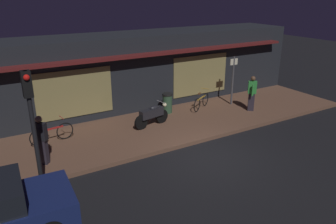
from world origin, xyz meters
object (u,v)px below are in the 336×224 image
bicycle_extra (201,102)px  person_photographer (41,139)px  bicycle_parked (52,134)px  motorcycle (152,115)px  person_bystander (252,93)px  traffic_light_pole (31,112)px  sign_post (233,78)px  trash_bin (167,103)px

bicycle_extra → person_photographer: bearing=-166.9°
bicycle_parked → person_photographer: size_ratio=0.99×
motorcycle → person_bystander: (4.92, -0.69, 0.38)m
traffic_light_pole → sign_post: bearing=17.3°
motorcycle → sign_post: 4.83m
bicycle_parked → bicycle_extra: 7.03m
trash_bin → traffic_light_pole: bearing=-150.2°
person_bystander → traffic_light_pole: traffic_light_pole is taller
traffic_light_pole → bicycle_extra: bearing=22.1°
bicycle_extra → person_photographer: (-7.62, -1.77, 0.52)m
sign_post → trash_bin: size_ratio=2.58×
trash_bin → traffic_light_pole: 7.48m
sign_post → person_bystander: bearing=-81.0°
trash_bin → traffic_light_pole: (-6.29, -3.60, 1.86)m
bicycle_parked → person_photographer: (-0.59, -1.51, 0.52)m
person_photographer → traffic_light_pole: (-0.35, -1.47, 1.45)m
person_photographer → sign_post: bearing=9.4°
bicycle_parked → traffic_light_pole: 3.70m
motorcycle → bicycle_parked: 4.02m
person_bystander → sign_post: size_ratio=0.70×
bicycle_parked → person_bystander: 9.00m
person_photographer → traffic_light_pole: bearing=-103.4°
traffic_light_pole → bicycle_parked: bearing=72.6°
sign_post → bicycle_parked: bearing=-179.8°
motorcycle → person_bystander: size_ratio=1.01×
bicycle_extra → traffic_light_pole: size_ratio=0.40×
bicycle_parked → bicycle_extra: (7.03, 0.25, 0.00)m
trash_bin → traffic_light_pole: traffic_light_pole is taller
motorcycle → bicycle_parked: motorcycle is taller
person_bystander → sign_post: 1.28m
bicycle_extra → trash_bin: bearing=167.9°
motorcycle → sign_post: bearing=5.8°
sign_post → person_photographer: bearing=-170.6°
person_bystander → trash_bin: 3.99m
person_photographer → sign_post: (9.31, 1.55, 0.48)m
sign_post → traffic_light_pole: size_ratio=0.67×
motorcycle → bicycle_extra: 3.12m
bicycle_parked → person_bystander: person_bystander is taller
motorcycle → person_bystander: bearing=-8.0°
bicycle_extra → person_bystander: 2.40m
bicycle_parked → trash_bin: bearing=6.5°
motorcycle → bicycle_extra: size_ratio=1.16×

